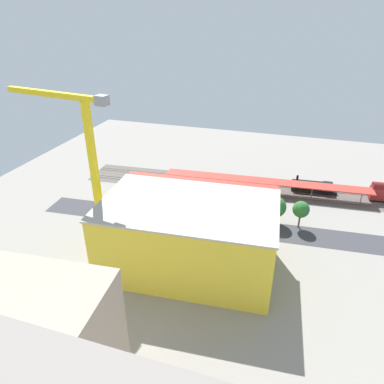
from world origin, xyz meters
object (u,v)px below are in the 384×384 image
at_px(parked_car_0, 262,236).
at_px(parked_car_2, 213,230).
at_px(platform_canopy_far, 265,181).
at_px(box_truck_0, 179,216).
at_px(parked_car_3, 193,226).
at_px(traffic_light, 248,225).
at_px(street_tree_2, 242,203).
at_px(construction_building, 188,237).
at_px(box_truck_1, 201,220).
at_px(tower_crane, 85,161).
at_px(locomotive, 314,187).
at_px(platform_canopy_near, 200,182).
at_px(box_truck_2, 205,222).
at_px(street_tree_1, 276,207).
at_px(street_tree_0, 301,209).
at_px(parked_car_1, 237,233).

xyz_separation_m(parked_car_0, parked_car_2, (12.63, 0.55, -0.05)).
bearing_deg(platform_canopy_far, box_truck_0, 50.06).
xyz_separation_m(parked_car_3, traffic_light, (-14.62, 0.88, 3.70)).
bearing_deg(street_tree_2, parked_car_2, 54.41).
height_order(construction_building, box_truck_1, construction_building).
bearing_deg(tower_crane, parked_car_3, -148.68).
distance_m(locomotive, parked_car_0, 34.10).
xyz_separation_m(platform_canopy_near, street_tree_2, (-15.35, 11.50, 0.99)).
relative_size(box_truck_1, traffic_light, 1.39).
relative_size(box_truck_1, box_truck_2, 0.91).
bearing_deg(box_truck_2, platform_canopy_near, -70.05).
relative_size(parked_car_3, street_tree_1, 0.56).
distance_m(parked_car_0, box_truck_0, 22.91).
bearing_deg(street_tree_0, platform_canopy_near, -19.50).
relative_size(platform_canopy_near, parked_car_0, 10.08).
distance_m(platform_canopy_far, street_tree_2, 18.96).
height_order(platform_canopy_far, street_tree_1, street_tree_1).
bearing_deg(parked_car_0, parked_car_3, 1.63).
bearing_deg(tower_crane, parked_car_2, -154.26).
bearing_deg(platform_canopy_near, box_truck_1, 106.84).
height_order(parked_car_2, traffic_light, traffic_light).
height_order(box_truck_0, box_truck_1, box_truck_0).
bearing_deg(street_tree_1, street_tree_0, 179.08).
distance_m(construction_building, box_truck_2, 17.72).
relative_size(platform_canopy_near, street_tree_2, 6.62).
distance_m(parked_car_1, construction_building, 18.83).
relative_size(platform_canopy_near, street_tree_1, 6.10).
relative_size(parked_car_2, tower_crane, 0.13).
distance_m(parked_car_2, construction_building, 16.59).
distance_m(parked_car_3, street_tree_0, 28.78).
bearing_deg(box_truck_1, box_truck_0, -2.30).
height_order(parked_car_1, construction_building, construction_building).
relative_size(locomotive, street_tree_0, 1.83).
bearing_deg(parked_car_2, construction_building, 82.34).
bearing_deg(box_truck_0, street_tree_1, -165.12).
xyz_separation_m(box_truck_1, street_tree_1, (-18.80, -6.90, 3.53)).
relative_size(parked_car_1, street_tree_2, 0.59).
distance_m(platform_canopy_far, box_truck_2, 28.45).
bearing_deg(box_truck_0, platform_canopy_near, -92.92).
height_order(locomotive, street_tree_1, street_tree_1).
height_order(platform_canopy_near, parked_car_2, platform_canopy_near).
distance_m(parked_car_0, parked_car_1, 6.21).
relative_size(construction_building, box_truck_0, 3.76).
bearing_deg(parked_car_2, platform_canopy_near, -65.05).
height_order(platform_canopy_near, street_tree_1, street_tree_1).
height_order(parked_car_2, box_truck_1, box_truck_1).
bearing_deg(parked_car_3, tower_crane, 31.32).
bearing_deg(construction_building, street_tree_1, -128.72).
height_order(platform_canopy_near, platform_canopy_far, platform_canopy_near).
height_order(tower_crane, traffic_light, tower_crane).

